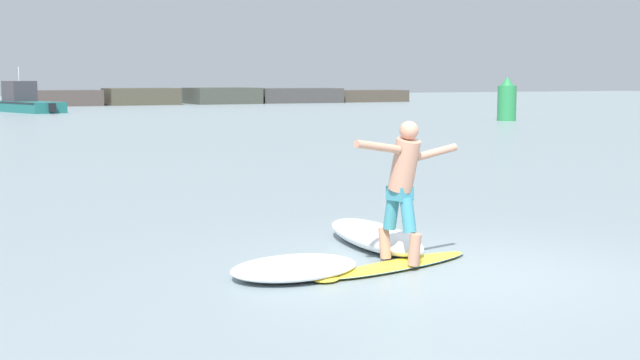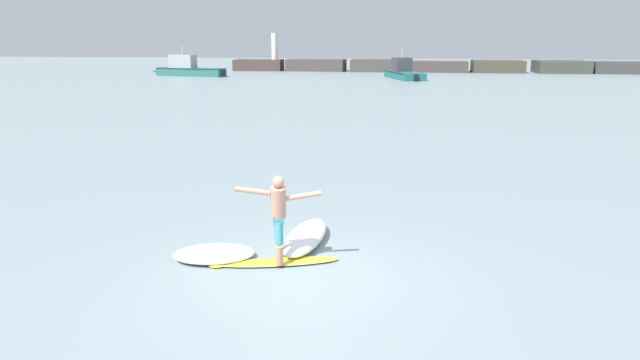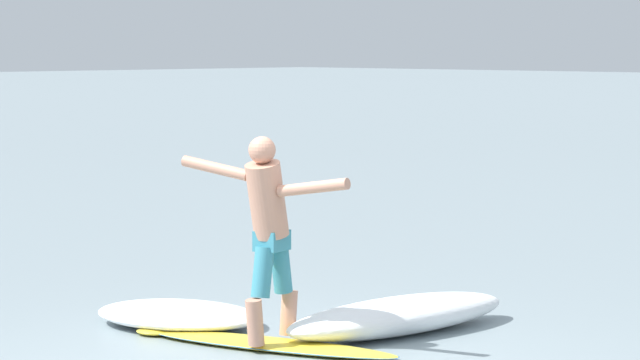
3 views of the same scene
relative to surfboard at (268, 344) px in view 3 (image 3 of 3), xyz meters
The scene contains 4 objects.
surfboard is the anchor object (origin of this frame).
surfer 0.99m from the surfboard, 39.53° to the right, with size 1.52×0.68×1.64m.
wave_foam_at_tail 1.25m from the surfboard, behind, with size 1.74×1.41×0.19m.
wave_foam_at_nose 1.23m from the surfboard, 73.24° to the left, with size 0.88×2.43×0.30m.
Camera 3 is at (8.09, -7.71, 2.42)m, focal length 85.00 mm.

